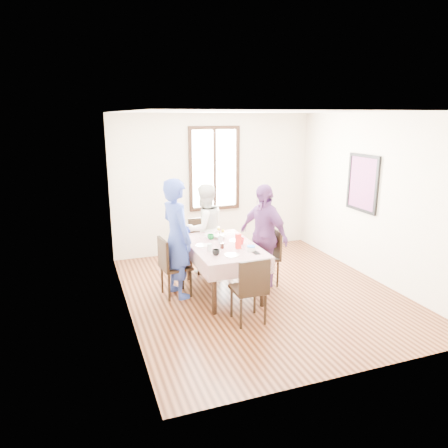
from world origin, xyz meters
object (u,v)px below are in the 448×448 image
Objects in this scene: chair_near at (248,289)px; chair_right at (263,258)px; person_right at (263,236)px; dining_table at (223,269)px; chair_far at (204,245)px; chair_left at (176,267)px; person_left at (176,238)px; person_far at (204,228)px.

chair_right is at bearing 56.06° from chair_near.
chair_near is 0.55× the size of person_right.
chair_near is at bearing -90.00° from dining_table.
chair_near is at bearing -54.59° from person_right.
chair_far is (-0.70, 0.95, 0.00)m from chair_right.
person_left is at bearing 84.07° from chair_left.
chair_left is 0.44m from person_left.
chair_left is 1.11m from chair_far.
chair_near is 0.51× the size of person_left.
chair_right is 0.37m from person_right.
chair_left is at bearing 75.83° from person_left.
dining_table is at bearing 73.16° from chair_left.
person_right is (0.68, -0.93, 0.05)m from person_far.
person_right is (1.39, -0.09, 0.37)m from chair_left.
chair_far is at bearing 32.88° from chair_right.
person_right is at bearing 56.77° from chair_near.
chair_right reaches higher than dining_table.
chair_near is at bearing 84.99° from chair_far.
chair_right is 1.21m from person_far.
chair_left is 0.59× the size of person_far.
chair_right is 1.00× the size of chair_near.
chair_right is at bearing 68.76° from person_right.
person_left is (-0.68, 1.13, 0.44)m from chair_near.
person_left is at bearing 82.63° from chair_right.
person_left is 1.37m from person_right.
chair_far is 1.18m from person_left.
person_far reaches higher than chair_right.
dining_table is 1.05m from person_far.
chair_left is at bearing 169.08° from dining_table.
chair_far is 1.22m from person_right.
dining_table is at bearing 90.13° from chair_near.
dining_table is 1.59× the size of chair_right.
chair_far is at bearing -105.95° from person_far.
chair_right is at bearing 80.39° from chair_left.
chair_right is (1.40, -0.09, 0.00)m from chair_left.
person_right reaches higher than chair_near.
person_right is (0.68, -0.95, 0.37)m from chair_far.
dining_table is 0.71m from chair_right.
chair_right is 1.46m from person_left.
chair_left is 1.00× the size of chair_right.
chair_right is at bearing 111.11° from person_far.
chair_near is (0.70, -1.13, 0.00)m from chair_left.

